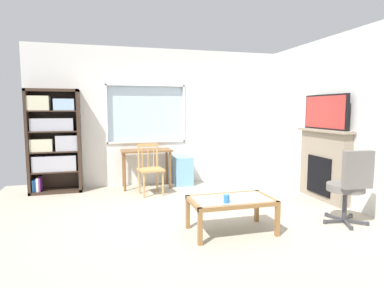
% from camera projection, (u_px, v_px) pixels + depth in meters
% --- Properties ---
extents(ground, '(6.02, 5.43, 0.02)m').
position_uv_depth(ground, '(188.00, 217.00, 4.61)').
color(ground, '#B2A893').
extents(wall_back_with_window, '(5.02, 0.15, 2.70)m').
position_uv_depth(wall_back_with_window, '(162.00, 117.00, 6.59)').
color(wall_back_with_window, silver).
rests_on(wall_back_with_window, ground).
extents(wall_right, '(0.12, 4.63, 2.70)m').
position_uv_depth(wall_right, '(344.00, 119.00, 5.15)').
color(wall_right, silver).
rests_on(wall_right, ground).
extents(bookshelf, '(0.90, 0.38, 1.87)m').
position_uv_depth(bookshelf, '(54.00, 139.00, 5.86)').
color(bookshelf, '#38281E').
rests_on(bookshelf, ground).
extents(desk_under_window, '(0.96, 0.46, 0.74)m').
position_uv_depth(desk_under_window, '(146.00, 156.00, 6.24)').
color(desk_under_window, brown).
rests_on(desk_under_window, ground).
extents(wooden_chair, '(0.47, 0.46, 0.90)m').
position_uv_depth(wooden_chair, '(150.00, 169.00, 5.76)').
color(wooden_chair, tan).
rests_on(wooden_chair, ground).
extents(plastic_drawer_unit, '(0.35, 0.40, 0.57)m').
position_uv_depth(plastic_drawer_unit, '(183.00, 171.00, 6.52)').
color(plastic_drawer_unit, '#72ADDB').
rests_on(plastic_drawer_unit, ground).
extents(fireplace, '(0.26, 1.17, 1.18)m').
position_uv_depth(fireplace, '(324.00, 165.00, 5.42)').
color(fireplace, gray).
rests_on(fireplace, ground).
extents(tv, '(0.06, 1.02, 0.57)m').
position_uv_depth(tv, '(325.00, 112.00, 5.32)').
color(tv, black).
rests_on(tv, fireplace).
extents(office_chair, '(0.57, 0.58, 1.00)m').
position_uv_depth(office_chair, '(350.00, 183.00, 4.22)').
color(office_chair, slate).
rests_on(office_chair, ground).
extents(coffee_table, '(1.02, 0.59, 0.43)m').
position_uv_depth(coffee_table, '(231.00, 203.00, 3.99)').
color(coffee_table, '#8C9E99').
rests_on(coffee_table, ground).
extents(sippy_cup, '(0.07, 0.07, 0.09)m').
position_uv_depth(sippy_cup, '(226.00, 198.00, 3.82)').
color(sippy_cup, '#337FD6').
rests_on(sippy_cup, coffee_table).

